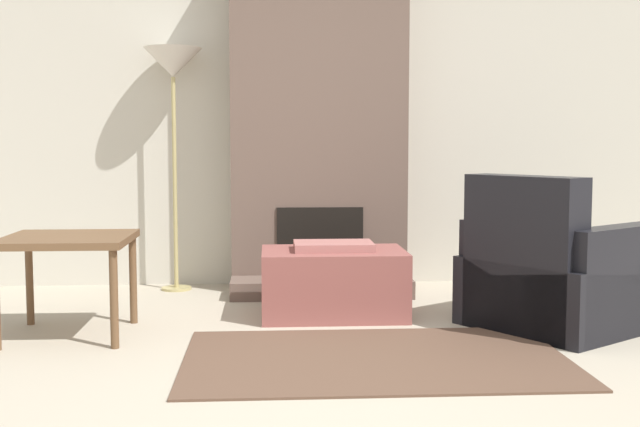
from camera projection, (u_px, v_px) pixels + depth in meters
name	position (u px, v px, depth m)	size (l,w,h in m)	color
ground_plane	(353.00, 389.00, 3.52)	(24.00, 24.00, 0.00)	#B2A893
wall_back	(317.00, 113.00, 6.08)	(6.82, 0.06, 2.60)	beige
fireplace	(318.00, 119.00, 5.85)	(1.27, 0.72, 2.60)	brown
ottoman	(333.00, 282.00, 4.98)	(0.89, 0.59, 0.46)	#8C4C47
armchair	(558.00, 279.00, 4.69)	(1.32, 1.29, 0.90)	black
side_table	(68.00, 248.00, 4.44)	(0.69, 0.67, 0.56)	brown
floor_lamp_left	(173.00, 72.00, 5.74)	(0.42, 0.42, 1.75)	tan
area_rug	(375.00, 358.00, 3.99)	(1.91, 1.20, 0.01)	brown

